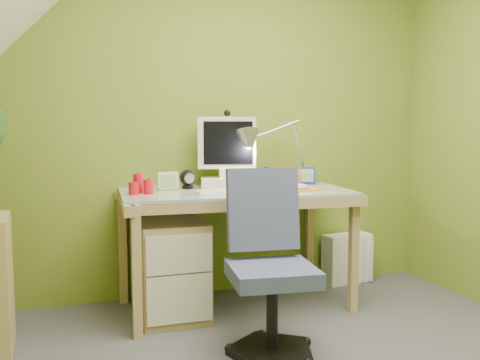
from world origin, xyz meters
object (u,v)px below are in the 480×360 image
object	(u,v)px
radiator	(347,258)
monitor	(227,146)
desk	(235,249)
desk_lamp	(290,138)
task_chair	(272,272)

from	to	relation	value
radiator	monitor	bearing A→B (deg)	177.58
desk	radiator	distance (m)	1.02
desk	desk_lamp	xyz separation A→B (m)	(0.45, 0.18, 0.69)
monitor	desk	bearing A→B (deg)	-76.68
desk_lamp	radiator	size ratio (longest dim) A/B	1.74
desk	task_chair	world-z (taller)	task_chair
desk	desk_lamp	bearing A→B (deg)	26.09
desk	monitor	distance (m)	0.67
task_chair	monitor	bearing A→B (deg)	93.47
monitor	radiator	bearing A→B (deg)	18.68
desk_lamp	desk	bearing A→B (deg)	-152.02
monitor	desk_lamp	xyz separation A→B (m)	(0.45, 0.00, 0.04)
desk	desk_lamp	size ratio (longest dim) A/B	2.27
task_chair	desk_lamp	bearing A→B (deg)	68.59
task_chair	radiator	xyz separation A→B (m)	(1.01, 1.03, -0.25)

